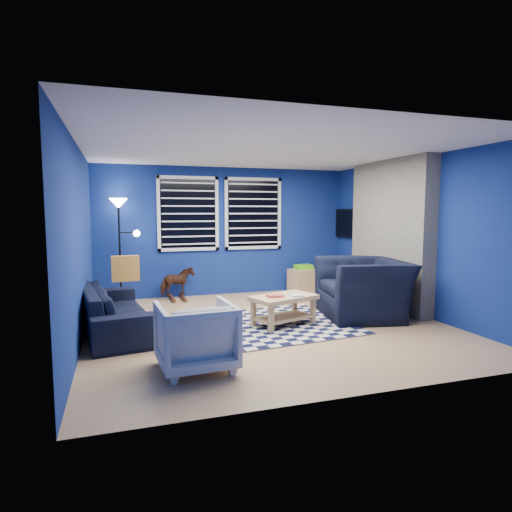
{
  "coord_description": "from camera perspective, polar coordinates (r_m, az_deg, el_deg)",
  "views": [
    {
      "loc": [
        -2.02,
        -5.72,
        1.65
      ],
      "look_at": [
        -0.09,
        0.3,
        0.98
      ],
      "focal_mm": 30.0,
      "sensor_mm": 36.0,
      "label": 1
    }
  ],
  "objects": [
    {
      "name": "cabinet",
      "position": [
        8.85,
        6.31,
        -3.15
      ],
      "size": [
        0.63,
        0.48,
        0.56
      ],
      "rotation": [
        0.0,
        0.0,
        0.22
      ],
      "color": "tan",
      "rests_on": "floor"
    },
    {
      "name": "rug",
      "position": [
        6.24,
        0.66,
        -9.24
      ],
      "size": [
        2.68,
        2.23,
        0.02
      ],
      "primitive_type": "cube",
      "rotation": [
        0.0,
        0.0,
        0.1
      ],
      "color": "black",
      "rests_on": "floor"
    },
    {
      "name": "fireplace",
      "position": [
        7.62,
        17.33,
        2.33
      ],
      "size": [
        0.65,
        2.0,
        2.5
      ],
      "color": "gray",
      "rests_on": "floor"
    },
    {
      "name": "ceiling",
      "position": [
        6.13,
        1.7,
        13.99
      ],
      "size": [
        5.0,
        5.0,
        0.0
      ],
      "primitive_type": "plane",
      "rotation": [
        3.14,
        0.0,
        0.0
      ],
      "color": "white",
      "rests_on": "wall_back"
    },
    {
      "name": "floor_lamp",
      "position": [
        7.93,
        -17.67,
        4.89
      ],
      "size": [
        0.51,
        0.31,
        1.87
      ],
      "color": "black",
      "rests_on": "floor"
    },
    {
      "name": "sofa",
      "position": [
        6.19,
        -18.19,
        -6.79
      ],
      "size": [
        2.22,
        1.13,
        0.62
      ],
      "primitive_type": "imported",
      "rotation": [
        0.0,
        0.0,
        1.72
      ],
      "color": "black",
      "rests_on": "floor"
    },
    {
      "name": "floor",
      "position": [
        6.29,
        1.63,
        -9.2
      ],
      "size": [
        5.0,
        5.0,
        0.0
      ],
      "primitive_type": "plane",
      "color": "tan",
      "rests_on": "ground"
    },
    {
      "name": "rocking_horse",
      "position": [
        8.11,
        -10.47,
        -3.42
      ],
      "size": [
        0.52,
        0.69,
        0.53
      ],
      "primitive_type": "imported",
      "rotation": [
        0.0,
        0.0,
        2.0
      ],
      "color": "#462516",
      "rests_on": "floor"
    },
    {
      "name": "tv",
      "position": [
        8.92,
        12.28,
        4.27
      ],
      "size": [
        0.07,
        1.0,
        0.58
      ],
      "color": "black",
      "rests_on": "wall_right"
    },
    {
      "name": "armchair_big",
      "position": [
        6.9,
        14.1,
        -4.19
      ],
      "size": [
        1.58,
        1.44,
        0.9
      ],
      "primitive_type": "imported",
      "rotation": [
        0.0,
        0.0,
        -1.76
      ],
      "color": "black",
      "rests_on": "floor"
    },
    {
      "name": "coffee_table",
      "position": [
        6.2,
        3.69,
        -6.39
      ],
      "size": [
        1.04,
        0.8,
        0.46
      ],
      "rotation": [
        0.0,
        0.0,
        0.32
      ],
      "color": "tan",
      "rests_on": "rug"
    },
    {
      "name": "wall_right",
      "position": [
        7.3,
        20.51,
        2.5
      ],
      "size": [
        0.0,
        5.0,
        5.0
      ],
      "primitive_type": "plane",
      "rotation": [
        1.57,
        0.0,
        -1.57
      ],
      "color": "navy",
      "rests_on": "floor"
    },
    {
      "name": "wall_left",
      "position": [
        5.75,
        -22.53,
        1.58
      ],
      "size": [
        0.0,
        5.0,
        5.0
      ],
      "primitive_type": "plane",
      "rotation": [
        1.57,
        0.0,
        1.57
      ],
      "color": "navy",
      "rests_on": "floor"
    },
    {
      "name": "wall_back",
      "position": [
        8.48,
        -3.99,
        3.29
      ],
      "size": [
        5.0,
        0.0,
        5.0
      ],
      "primitive_type": "plane",
      "rotation": [
        1.57,
        0.0,
        0.0
      ],
      "color": "navy",
      "rests_on": "floor"
    },
    {
      "name": "throw_pillow",
      "position": [
        6.58,
        -17.01,
        -1.6
      ],
      "size": [
        0.4,
        0.13,
        0.38
      ],
      "primitive_type": "cube",
      "rotation": [
        0.0,
        0.0,
        0.03
      ],
      "color": "#CA852F",
      "rests_on": "sofa"
    },
    {
      "name": "window_left",
      "position": [
        8.28,
        -9.01,
        5.59
      ],
      "size": [
        1.17,
        0.06,
        1.42
      ],
      "color": "black",
      "rests_on": "wall_back"
    },
    {
      "name": "window_right",
      "position": [
        8.58,
        -0.36,
        5.68
      ],
      "size": [
        1.17,
        0.06,
        1.42
      ],
      "color": "black",
      "rests_on": "wall_back"
    },
    {
      "name": "armchair_bent",
      "position": [
        4.56,
        -8.03,
        -10.51
      ],
      "size": [
        0.81,
        0.83,
        0.71
      ],
      "primitive_type": "imported",
      "rotation": [
        0.0,
        0.0,
        3.2
      ],
      "color": "gray",
      "rests_on": "floor"
    }
  ]
}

